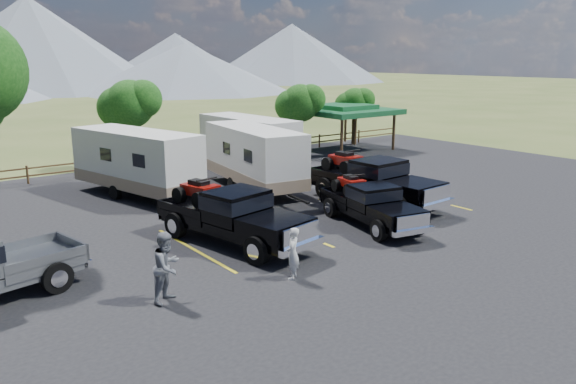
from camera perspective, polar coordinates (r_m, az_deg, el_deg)
ground at (r=20.26m, az=11.31°, el=-5.44°), size 320.00×320.00×0.00m
asphalt_lot at (r=22.24m, az=5.53°, el=-3.46°), size 44.00×34.00×0.04m
stall_lines at (r=22.94m, az=3.84°, el=-2.83°), size 12.12×5.50×0.01m
tree_ne_a at (r=37.88m, az=1.22°, el=8.99°), size 3.11×2.92×4.76m
tree_ne_b at (r=42.61m, az=6.78°, el=8.94°), size 2.77×2.59×4.27m
tree_north at (r=34.05m, az=-15.81°, el=8.57°), size 3.46×3.24×5.25m
rail_fence at (r=35.66m, az=-9.15°, el=3.88°), size 36.12×0.12×1.00m
pavilion at (r=40.55m, az=5.73°, el=8.25°), size 6.20×6.20×3.22m
rig_left at (r=19.96m, az=-5.75°, el=-2.27°), size 3.27×6.77×2.17m
rig_center at (r=22.25m, az=8.34°, el=-1.13°), size 2.84×5.71×1.83m
rig_right at (r=25.49m, az=8.68°, el=1.24°), size 2.67×6.91×2.27m
trailer_left at (r=27.38m, az=-15.13°, el=2.93°), size 3.93×8.98×3.12m
trailer_center at (r=27.89m, az=-3.49°, el=3.54°), size 3.32×8.96×3.10m
trailer_right at (r=32.90m, az=-4.03°, el=5.05°), size 2.58×8.86×3.07m
person_a at (r=16.75m, az=0.49°, el=-6.25°), size 0.68×0.67×1.58m
person_b at (r=15.55m, az=-12.18°, el=-7.44°), size 1.19×1.12×1.95m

